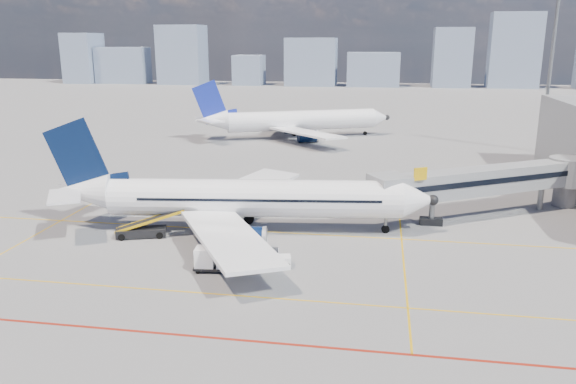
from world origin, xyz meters
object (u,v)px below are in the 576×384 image
(main_aircraft, at_px, (239,199))
(ramp_worker, at_px, (266,259))
(cargo_dolly, at_px, (216,258))
(belt_loader, at_px, (143,230))
(second_aircraft, at_px, (294,121))
(baggage_tug, at_px, (276,259))

(main_aircraft, xyz_separation_m, ramp_worker, (4.38, -8.63, -2.41))
(cargo_dolly, relative_size, belt_loader, 0.56)
(main_aircraft, xyz_separation_m, cargo_dolly, (0.57, -9.68, -2.17))
(main_aircraft, relative_size, second_aircraft, 1.02)
(second_aircraft, distance_m, baggage_tug, 62.41)
(baggage_tug, bearing_deg, ramp_worker, -156.00)
(cargo_dolly, distance_m, belt_loader, 11.17)
(main_aircraft, xyz_separation_m, baggage_tug, (5.10, -8.11, -2.53))
(baggage_tug, height_order, cargo_dolly, cargo_dolly)
(baggage_tug, bearing_deg, belt_loader, 147.82)
(baggage_tug, height_order, ramp_worker, ramp_worker)
(baggage_tug, distance_m, ramp_worker, 0.89)
(ramp_worker, bearing_deg, belt_loader, 83.79)
(belt_loader, bearing_deg, second_aircraft, 67.10)
(second_aircraft, bearing_deg, cargo_dolly, -109.59)
(main_aircraft, bearing_deg, baggage_tug, -64.82)
(ramp_worker, bearing_deg, second_aircraft, 24.04)
(main_aircraft, bearing_deg, belt_loader, -166.99)
(second_aircraft, bearing_deg, belt_loader, -118.26)
(belt_loader, height_order, ramp_worker, belt_loader)
(baggage_tug, distance_m, belt_loader, 14.43)
(second_aircraft, bearing_deg, main_aircraft, -109.61)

